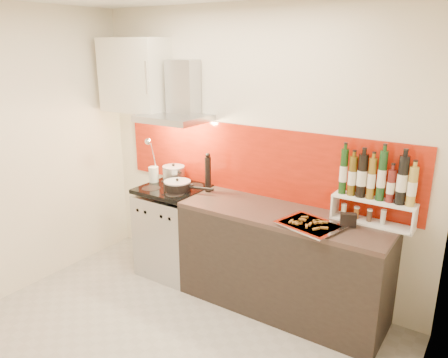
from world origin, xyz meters
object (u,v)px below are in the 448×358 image
Objects in this scene: range_stove at (174,231)px; counter at (282,261)px; pepper_mill at (208,173)px; saute_pan at (178,186)px; baking_tray at (310,225)px; stock_pot at (174,174)px.

counter is (1.20, 0.00, 0.01)m from range_stove.
range_stove is 0.74m from pepper_mill.
range_stove is at bearing 157.01° from saute_pan.
saute_pan is at bearing 175.91° from baking_tray.
range_stove is 2.40× the size of pepper_mill.
range_stove is 1.72× the size of baking_tray.
stock_pot reaches higher than baking_tray.
stock_pot is 0.59× the size of pepper_mill.
baking_tray reaches higher than counter.
range_stove is 0.51× the size of counter.
baking_tray is at bearing -12.50° from pepper_mill.
saute_pan reaches higher than baking_tray.
stock_pot is (-1.30, 0.14, 0.54)m from counter.
stock_pot reaches higher than range_stove.
range_stove is 4.08× the size of stock_pot.
counter is at bearing -6.95° from pepper_mill.
pepper_mill reaches higher than counter.
range_stove is at bearing -179.77° from counter.
range_stove is 1.57m from baking_tray.
counter is 1.42m from stock_pot.
saute_pan reaches higher than range_stove.
saute_pan is (0.11, -0.05, 0.52)m from range_stove.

